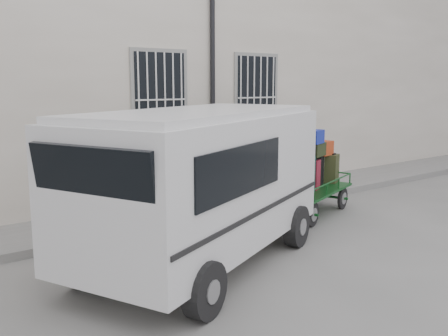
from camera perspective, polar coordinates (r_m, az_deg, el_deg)
The scene contains 5 objects.
ground at distance 9.04m, azimuth 4.70°, elevation -7.80°, with size 80.00×80.00×0.00m, color slate.
building at distance 13.25m, azimuth -11.37°, elevation 10.75°, with size 24.00×5.15×6.00m.
sidewalk at distance 10.70m, azimuth -3.15°, elevation -4.59°, with size 24.00×1.70×0.15m, color slate.
luggage_cart at distance 10.35m, azimuth 9.90°, elevation -0.35°, with size 2.51×1.62×1.83m.
van at distance 7.34m, azimuth -2.61°, elevation -1.13°, with size 4.97×3.64×2.33m.
Camera 1 is at (-5.75, -6.43, 2.71)m, focal length 40.00 mm.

